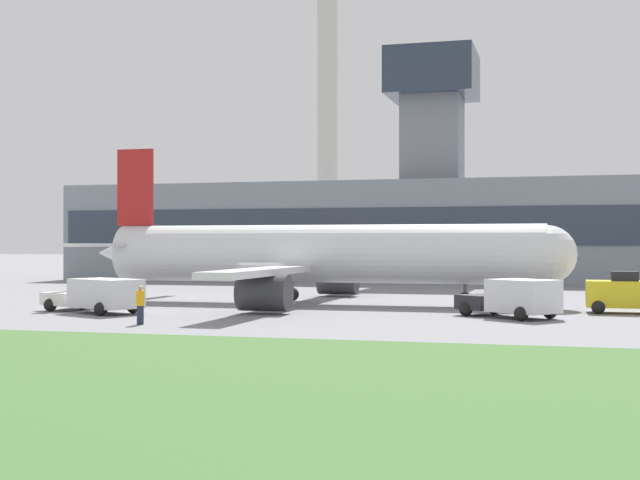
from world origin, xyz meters
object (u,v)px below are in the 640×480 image
object	(u,v)px
fuel_truck	(97,295)
ground_crew_person	(140,305)
baggage_truck	(513,298)
airplane	(315,255)
pushback_tug	(624,294)

from	to	relation	value
fuel_truck	ground_crew_person	world-z (taller)	fuel_truck
baggage_truck	ground_crew_person	distance (m)	17.90
airplane	fuel_truck	world-z (taller)	airplane
baggage_truck	fuel_truck	size ratio (longest dim) A/B	0.80
fuel_truck	ground_crew_person	xyz separation A→B (m)	(5.24, -5.44, -0.03)
airplane	ground_crew_person	size ratio (longest dim) A/B	16.90
airplane	ground_crew_person	xyz separation A→B (m)	(-4.00, -14.93, -2.03)
pushback_tug	ground_crew_person	distance (m)	24.84
ground_crew_person	pushback_tug	bearing A→B (deg)	30.38
pushback_tug	ground_crew_person	bearing A→B (deg)	-149.62
baggage_truck	ground_crew_person	bearing A→B (deg)	-153.46
airplane	baggage_truck	bearing A→B (deg)	-30.00
pushback_tug	fuel_truck	distance (m)	27.60
fuel_truck	ground_crew_person	bearing A→B (deg)	-46.10
pushback_tug	fuel_truck	bearing A→B (deg)	-165.05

